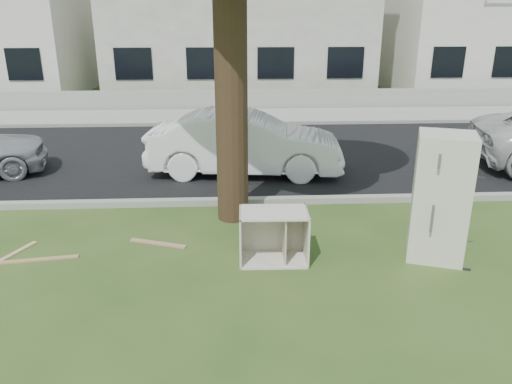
{
  "coord_description": "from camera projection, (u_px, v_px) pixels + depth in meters",
  "views": [
    {
      "loc": [
        -0.42,
        -6.45,
        3.45
      ],
      "look_at": [
        -0.05,
        0.6,
        0.91
      ],
      "focal_mm": 35.0,
      "sensor_mm": 36.0,
      "label": 1
    }
  ],
  "objects": [
    {
      "name": "ground",
      "position": [
        262.0,
        265.0,
        7.25
      ],
      "size": [
        120.0,
        120.0,
        0.0
      ],
      "primitive_type": "plane",
      "color": "#2B4719"
    },
    {
      "name": "road",
      "position": [
        247.0,
        154.0,
        12.88
      ],
      "size": [
        120.0,
        7.0,
        0.01
      ],
      "primitive_type": "cube",
      "color": "black",
      "rests_on": "ground"
    },
    {
      "name": "kerb_near",
      "position": [
        254.0,
        204.0,
        9.55
      ],
      "size": [
        120.0,
        0.18,
        0.12
      ],
      "primitive_type": "cube",
      "color": "gray",
      "rests_on": "ground"
    },
    {
      "name": "kerb_far",
      "position": [
        244.0,
        125.0,
        16.22
      ],
      "size": [
        120.0,
        0.18,
        0.12
      ],
      "primitive_type": "cube",
      "color": "gray",
      "rests_on": "ground"
    },
    {
      "name": "sidewalk",
      "position": [
        242.0,
        116.0,
        17.58
      ],
      "size": [
        120.0,
        2.8,
        0.01
      ],
      "primitive_type": "cube",
      "color": "gray",
      "rests_on": "ground"
    },
    {
      "name": "low_wall",
      "position": [
        241.0,
        99.0,
        18.97
      ],
      "size": [
        120.0,
        0.15,
        0.7
      ],
      "primitive_type": "cube",
      "color": "gray",
      "rests_on": "ground"
    },
    {
      "name": "townhouse_center",
      "position": [
        238.0,
        6.0,
        22.43
      ],
      "size": [
        11.22,
        8.16,
        7.44
      ],
      "color": "beige",
      "rests_on": "ground"
    },
    {
      "name": "townhouse_right",
      "position": [
        497.0,
        13.0,
        23.11
      ],
      "size": [
        10.2,
        8.16,
        6.84
      ],
      "color": "white",
      "rests_on": "ground"
    },
    {
      "name": "fridge",
      "position": [
        440.0,
        197.0,
        7.19
      ],
      "size": [
        0.97,
        0.93,
        1.88
      ],
      "primitive_type": "cube",
      "rotation": [
        0.0,
        0.0,
        -0.34
      ],
      "color": "silver",
      "rests_on": "ground"
    },
    {
      "name": "cabinet",
      "position": [
        273.0,
        236.0,
        7.26
      ],
      "size": [
        1.0,
        0.64,
        0.77
      ],
      "primitive_type": "cube",
      "rotation": [
        0.0,
        0.0,
        -0.03
      ],
      "color": "white",
      "rests_on": "ground"
    },
    {
      "name": "plank_a",
      "position": [
        40.0,
        260.0,
        7.37
      ],
      "size": [
        1.11,
        0.25,
        0.02
      ],
      "primitive_type": "cube",
      "rotation": [
        0.0,
        0.0,
        0.15
      ],
      "color": "#A58350",
      "rests_on": "ground"
    },
    {
      "name": "plank_b",
      "position": [
        158.0,
        243.0,
        7.89
      ],
      "size": [
        0.93,
        0.41,
        0.02
      ],
      "primitive_type": "cube",
      "rotation": [
        0.0,
        0.0,
        -0.34
      ],
      "color": "tan",
      "rests_on": "ground"
    },
    {
      "name": "plank_c",
      "position": [
        18.0,
        251.0,
        7.63
      ],
      "size": [
        0.37,
        0.69,
        0.02
      ],
      "primitive_type": "cube",
      "rotation": [
        0.0,
        0.0,
        1.15
      ],
      "color": "tan",
      "rests_on": "ground"
    },
    {
      "name": "car_center",
      "position": [
        245.0,
        143.0,
        11.13
      ],
      "size": [
        4.43,
        1.93,
        1.42
      ],
      "primitive_type": "imported",
      "rotation": [
        0.0,
        0.0,
        1.47
      ],
      "color": "white",
      "rests_on": "ground"
    }
  ]
}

